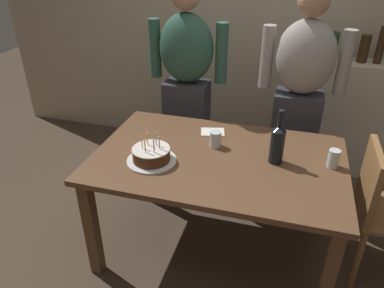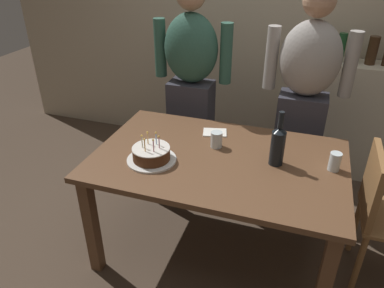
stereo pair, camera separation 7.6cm
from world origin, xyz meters
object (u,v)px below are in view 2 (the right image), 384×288
water_glass_far (335,162)px  napkin_stack (215,132)px  wine_bottle (278,145)px  birthday_cake (151,154)px  person_woman_cardigan (303,101)px  dining_chair (384,210)px  person_man_bearded (191,88)px  water_glass_near (216,140)px

water_glass_far → napkin_stack: bearing=163.8°
water_glass_far → napkin_stack: water_glass_far is taller
wine_bottle → napkin_stack: 0.52m
birthday_cake → wine_bottle: 0.73m
water_glass_far → person_woman_cardigan: bearing=108.9°
dining_chair → person_man_bearded: bearing=65.8°
person_man_bearded → birthday_cake: bearing=93.4°
water_glass_near → water_glass_far: water_glass_far is taller
person_man_bearded → dining_chair: (1.40, -0.63, -0.36)m
wine_bottle → dining_chair: (0.64, 0.06, -0.35)m
napkin_stack → person_man_bearded: 0.55m
water_glass_near → dining_chair: bearing=-1.2°
water_glass_far → wine_bottle: bearing=-173.3°
birthday_cake → napkin_stack: birthday_cake is taller
water_glass_far → person_woman_cardigan: person_woman_cardigan is taller
water_glass_near → wine_bottle: size_ratio=0.31×
person_woman_cardigan → dining_chair: bearing=131.0°
water_glass_near → napkin_stack: size_ratio=0.65×
water_glass_near → dining_chair: size_ratio=0.12×
birthday_cake → napkin_stack: bearing=60.2°
person_man_bearded → napkin_stack: bearing=126.2°
birthday_cake → dining_chair: size_ratio=0.34×
birthday_cake → napkin_stack: 0.53m
dining_chair → water_glass_near: bearing=88.8°
dining_chair → wine_bottle: bearing=95.4°
napkin_stack → person_man_bearded: size_ratio=0.09×
wine_bottle → birthday_cake: bearing=-164.1°
person_man_bearded → person_woman_cardigan: size_ratio=1.00×
person_woman_cardigan → birthday_cake: bearing=48.1°
birthday_cake → water_glass_far: size_ratio=2.69×
person_man_bearded → dining_chair: person_man_bearded is taller
napkin_stack → dining_chair: dining_chair is taller
water_glass_far → person_woman_cardigan: 0.69m
water_glass_near → napkin_stack: water_glass_near is taller
water_glass_near → water_glass_far: (0.70, -0.04, 0.00)m
napkin_stack → person_man_bearded: bearing=126.2°
person_man_bearded → person_woman_cardigan: 0.85m
person_man_bearded → person_woman_cardigan: same height
wine_bottle → napkin_stack: size_ratio=2.11×
water_glass_far → person_woman_cardigan: size_ratio=0.07×
water_glass_near → person_man_bearded: (-0.37, 0.61, 0.08)m
water_glass_near → napkin_stack: (-0.06, 0.18, -0.05)m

